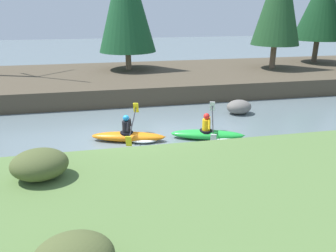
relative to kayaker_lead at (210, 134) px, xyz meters
The scene contains 8 objects.
ground_plane 2.71m from the kayaker_lead, behind, with size 90.00×90.00×0.00m, color slate.
riverbank_near 6.02m from the kayaker_lead, 116.57° to the right, with size 44.00×6.75×0.81m.
riverbank_far 9.44m from the kayaker_lead, 106.58° to the left, with size 44.00×8.59×0.93m.
conifer_tree_mid_left 16.11m from the kayaker_lead, 42.59° to the left, with size 3.48×3.48×6.39m.
shrub_clump_nearest 6.48m from the kayaker_lead, 147.54° to the right, with size 1.32×1.10×0.72m.
kayaker_lead is the anchor object (origin of this frame).
kayaker_middle 2.94m from the kayaker_lead, behind, with size 2.78×2.04×1.20m.
boulder_midstream 3.57m from the kayaker_lead, 49.87° to the left, with size 1.16×0.90×0.65m.
Camera 1 is at (-1.17, -11.06, 4.62)m, focal length 35.00 mm.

